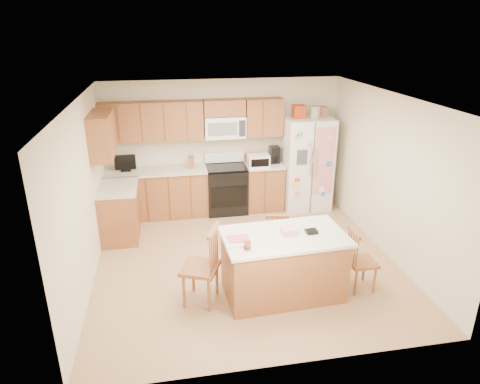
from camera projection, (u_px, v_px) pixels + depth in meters
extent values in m
plane|color=#93784E|center=(245.00, 260.00, 6.68)|extent=(4.50, 4.50, 0.00)
cube|color=beige|center=(223.00, 145.00, 8.28)|extent=(4.50, 0.10, 2.50)
cube|color=beige|center=(289.00, 265.00, 4.16)|extent=(4.50, 0.10, 2.50)
cube|color=beige|center=(84.00, 195.00, 5.85)|extent=(0.10, 4.50, 2.50)
cube|color=beige|center=(388.00, 176.00, 6.59)|extent=(0.10, 4.50, 2.50)
cube|color=white|center=(246.00, 98.00, 5.76)|extent=(4.50, 4.50, 0.04)
cube|color=brown|center=(158.00, 194.00, 8.09)|extent=(1.87, 0.60, 0.88)
cube|color=brown|center=(263.00, 187.00, 8.43)|extent=(0.72, 0.60, 0.88)
cube|color=brown|center=(120.00, 213.00, 7.27)|extent=(0.60, 0.95, 0.88)
cube|color=beige|center=(156.00, 171.00, 7.91)|extent=(1.87, 0.64, 0.04)
cube|color=beige|center=(264.00, 165.00, 8.25)|extent=(0.72, 0.64, 0.04)
cube|color=beige|center=(117.00, 188.00, 7.10)|extent=(0.64, 0.95, 0.04)
cube|color=brown|center=(152.00, 121.00, 7.71)|extent=(1.85, 0.33, 0.70)
cube|color=brown|center=(264.00, 117.00, 8.05)|extent=(0.70, 0.33, 0.70)
cube|color=brown|center=(224.00, 107.00, 7.85)|extent=(0.76, 0.33, 0.29)
cube|color=brown|center=(102.00, 135.00, 6.75)|extent=(0.33, 0.95, 0.70)
cube|color=brown|center=(118.00, 124.00, 7.46)|extent=(0.02, 0.01, 0.66)
cube|color=brown|center=(125.00, 202.00, 7.71)|extent=(0.02, 0.01, 0.84)
cube|color=brown|center=(141.00, 124.00, 7.52)|extent=(0.02, 0.01, 0.66)
cube|color=brown|center=(147.00, 201.00, 7.78)|extent=(0.02, 0.01, 0.84)
cube|color=brown|center=(164.00, 123.00, 7.59)|extent=(0.02, 0.01, 0.66)
cube|color=brown|center=(169.00, 199.00, 7.84)|extent=(0.02, 0.01, 0.84)
cube|color=brown|center=(187.00, 122.00, 7.66)|extent=(0.01, 0.01, 0.66)
cube|color=brown|center=(191.00, 198.00, 7.91)|extent=(0.01, 0.01, 0.84)
cube|color=brown|center=(263.00, 119.00, 7.89)|extent=(0.01, 0.01, 0.66)
cube|color=brown|center=(265.00, 193.00, 8.14)|extent=(0.01, 0.01, 0.84)
cube|color=white|center=(225.00, 127.00, 7.96)|extent=(0.76, 0.38, 0.40)
cube|color=slate|center=(223.00, 129.00, 7.77)|extent=(0.54, 0.01, 0.24)
cube|color=#262626|center=(242.00, 128.00, 7.83)|extent=(0.12, 0.01, 0.30)
cube|color=brown|center=(191.00, 162.00, 7.98)|extent=(0.10, 0.14, 0.22)
cube|color=black|center=(126.00, 171.00, 7.84)|extent=(0.18, 0.12, 0.02)
cube|color=black|center=(125.00, 162.00, 7.78)|extent=(0.38, 0.03, 0.28)
cube|color=red|center=(255.00, 158.00, 8.26)|extent=(0.35, 0.22, 0.18)
cube|color=white|center=(258.00, 161.00, 8.05)|extent=(0.40, 0.28, 0.23)
cube|color=black|center=(260.00, 163.00, 7.92)|extent=(0.34, 0.01, 0.15)
cube|color=black|center=(274.00, 154.00, 8.27)|extent=(0.18, 0.22, 0.32)
cylinder|color=black|center=(275.00, 159.00, 8.24)|extent=(0.12, 0.12, 0.12)
cube|color=black|center=(226.00, 190.00, 8.28)|extent=(0.76, 0.64, 0.88)
cube|color=black|center=(229.00, 197.00, 7.99)|extent=(0.68, 0.01, 0.42)
cube|color=black|center=(226.00, 167.00, 8.11)|extent=(0.76, 0.64, 0.03)
cube|color=white|center=(224.00, 157.00, 8.31)|extent=(0.76, 0.10, 0.20)
cube|color=white|center=(306.00, 164.00, 8.33)|extent=(0.90, 0.75, 1.80)
cube|color=#4C4C4C|center=(313.00, 170.00, 7.98)|extent=(0.02, 0.01, 1.75)
cube|color=silver|center=(311.00, 162.00, 7.89)|extent=(0.02, 0.03, 0.55)
cube|color=silver|center=(316.00, 162.00, 7.91)|extent=(0.02, 0.03, 0.55)
cube|color=#3F3F44|center=(302.00, 157.00, 7.85)|extent=(0.20, 0.01, 0.28)
cube|color=#D84C59|center=(323.00, 161.00, 7.95)|extent=(0.42, 0.01, 1.30)
cube|color=#A72F12|center=(299.00, 112.00, 7.92)|extent=(0.22, 0.22, 0.24)
cylinder|color=tan|center=(315.00, 112.00, 7.93)|extent=(0.18, 0.18, 0.22)
cube|color=#955F42|center=(322.00, 112.00, 8.08)|extent=(0.18, 0.20, 0.18)
cube|color=brown|center=(283.00, 266.00, 5.71)|extent=(1.57, 0.94, 0.84)
cube|color=beige|center=(284.00, 236.00, 5.55)|extent=(1.66, 1.03, 0.04)
cylinder|color=#A72F12|center=(247.00, 247.00, 5.19)|extent=(0.08, 0.08, 0.06)
cylinder|color=white|center=(247.00, 246.00, 5.19)|extent=(0.09, 0.09, 0.09)
cube|color=#FFAEB2|center=(289.00, 231.00, 5.58)|extent=(0.21, 0.16, 0.07)
cube|color=black|center=(311.00, 231.00, 5.60)|extent=(0.16, 0.13, 0.04)
cube|color=white|center=(237.00, 243.00, 5.34)|extent=(0.31, 0.26, 0.01)
cube|color=#D84C4C|center=(239.00, 238.00, 5.41)|extent=(0.27, 0.21, 0.01)
cylinder|color=white|center=(267.00, 245.00, 5.27)|extent=(0.13, 0.06, 0.01)
cube|color=brown|center=(200.00, 268.00, 5.51)|extent=(0.59, 0.60, 0.05)
cylinder|color=brown|center=(193.00, 276.00, 5.81)|extent=(0.04, 0.04, 0.48)
cylinder|color=brown|center=(184.00, 292.00, 5.47)|extent=(0.04, 0.04, 0.48)
cylinder|color=brown|center=(217.00, 279.00, 5.75)|extent=(0.04, 0.04, 0.48)
cylinder|color=brown|center=(209.00, 295.00, 5.40)|extent=(0.04, 0.04, 0.48)
cylinder|color=brown|center=(217.00, 244.00, 5.52)|extent=(0.02, 0.02, 0.53)
cylinder|color=brown|center=(216.00, 247.00, 5.44)|extent=(0.02, 0.02, 0.53)
cylinder|color=brown|center=(214.00, 250.00, 5.37)|extent=(0.02, 0.02, 0.53)
cylinder|color=brown|center=(212.00, 253.00, 5.29)|extent=(0.02, 0.02, 0.53)
cylinder|color=brown|center=(210.00, 256.00, 5.22)|extent=(0.02, 0.02, 0.53)
cube|color=brown|center=(213.00, 231.00, 5.27)|extent=(0.21, 0.43, 0.06)
cube|color=brown|center=(276.00, 239.00, 6.47)|extent=(0.45, 0.44, 0.04)
cylinder|color=brown|center=(285.00, 247.00, 6.66)|extent=(0.03, 0.03, 0.38)
cylinder|color=brown|center=(266.00, 247.00, 6.68)|extent=(0.03, 0.03, 0.38)
cylinder|color=brown|center=(286.00, 256.00, 6.41)|extent=(0.03, 0.03, 0.38)
cylinder|color=brown|center=(266.00, 255.00, 6.43)|extent=(0.03, 0.03, 0.38)
cylinder|color=brown|center=(286.00, 230.00, 6.23)|extent=(0.02, 0.02, 0.43)
cylinder|color=brown|center=(281.00, 230.00, 6.24)|extent=(0.02, 0.02, 0.43)
cylinder|color=brown|center=(277.00, 230.00, 6.24)|extent=(0.02, 0.02, 0.43)
cylinder|color=brown|center=(272.00, 230.00, 6.25)|extent=(0.02, 0.02, 0.43)
cylinder|color=brown|center=(268.00, 230.00, 6.25)|extent=(0.02, 0.02, 0.43)
cube|color=brown|center=(277.00, 217.00, 6.17)|extent=(0.35, 0.12, 0.04)
cube|color=brown|center=(362.00, 262.00, 5.83)|extent=(0.37, 0.39, 0.04)
cylinder|color=brown|center=(374.00, 280.00, 5.79)|extent=(0.03, 0.03, 0.39)
cylinder|color=brown|center=(364.00, 269.00, 6.07)|extent=(0.03, 0.03, 0.39)
cylinder|color=brown|center=(356.00, 283.00, 5.74)|extent=(0.03, 0.03, 0.39)
cylinder|color=brown|center=(346.00, 270.00, 6.02)|extent=(0.03, 0.03, 0.39)
cylinder|color=brown|center=(357.00, 253.00, 5.59)|extent=(0.02, 0.02, 0.44)
cylinder|color=brown|center=(355.00, 250.00, 5.65)|extent=(0.02, 0.02, 0.44)
cylinder|color=brown|center=(353.00, 248.00, 5.71)|extent=(0.02, 0.02, 0.44)
cylinder|color=brown|center=(350.00, 245.00, 5.78)|extent=(0.02, 0.02, 0.44)
cylinder|color=brown|center=(348.00, 243.00, 5.84)|extent=(0.02, 0.02, 0.44)
cube|color=brown|center=(354.00, 233.00, 5.63)|extent=(0.04, 0.37, 0.05)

